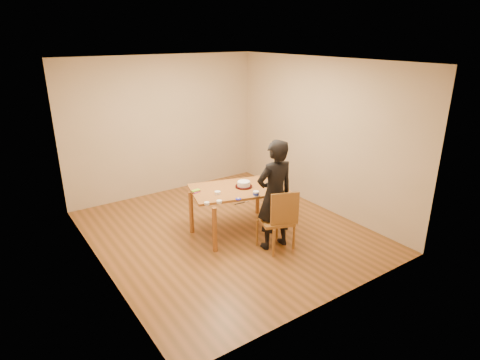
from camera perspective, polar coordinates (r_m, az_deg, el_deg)
room_shell at (r=6.43m, az=-3.65°, el=4.63°), size 4.00×4.50×2.70m
dining_table at (r=6.39m, az=-0.25°, el=-1.30°), size 1.67×1.26×0.04m
dining_chair at (r=6.02m, az=5.12°, el=-5.72°), size 0.59×0.59×0.04m
cake_plate at (r=6.42m, az=0.54°, el=-0.91°), size 0.28×0.28×0.02m
cake at (r=6.40m, az=0.54°, el=-0.55°), size 0.20×0.20×0.07m
frosting_dome at (r=6.39m, az=0.54°, el=-0.17°), size 0.20×0.20×0.03m
frosting_tub at (r=6.06m, az=2.29°, el=-1.96°), size 0.09×0.09×0.08m
frosting_lid at (r=5.95m, az=-0.24°, el=-2.72°), size 0.09×0.09×0.01m
frosting_dollop at (r=5.95m, az=-0.24°, el=-2.61°), size 0.04×0.04×0.02m
ramekin_green at (r=5.83m, az=-2.98°, el=-3.10°), size 0.08×0.08×0.04m
ramekin_yellow at (r=6.15m, az=-3.20°, el=-1.81°), size 0.09×0.09×0.04m
ramekin_multi at (r=5.79m, az=-4.75°, el=-3.33°), size 0.08×0.08×0.04m
candy_box_pink at (r=6.25m, az=-6.25°, el=-1.67°), size 0.13×0.09×0.02m
candy_box_green at (r=6.24m, az=-6.31°, el=-1.50°), size 0.14×0.08×0.02m
spatula at (r=5.81m, az=-0.04°, el=-3.32°), size 0.17×0.03×0.01m
person at (r=5.89m, az=4.96°, el=-2.16°), size 0.64×0.44×1.68m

